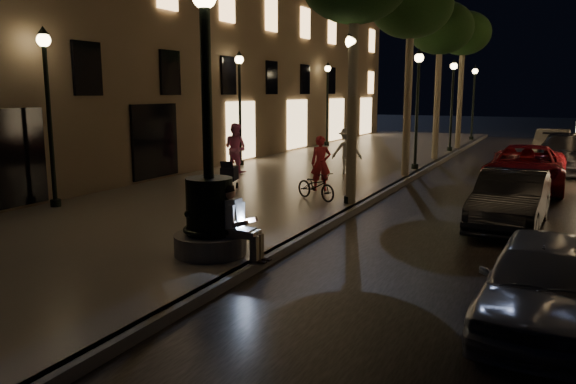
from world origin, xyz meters
The scene contains 27 objects.
ground centered at (0.00, 15.00, 0.00)m, with size 120.00×120.00×0.00m, color black.
cobble_lane centered at (3.00, 15.00, 0.01)m, with size 6.00×45.00×0.02m, color black.
promenade centered at (-4.00, 15.00, 0.10)m, with size 8.00×45.00×0.20m, color slate.
curb_strip centered at (0.00, 15.00, 0.10)m, with size 0.25×45.00×0.20m, color #59595B.
building_left centered at (-12.00, 18.00, 7.50)m, with size 8.00×36.00×15.00m, color brown.
fountain_lamppost centered at (-1.00, 2.00, 1.21)m, with size 1.40×1.40×5.21m.
seated_man_laptop centered at (-0.39, 2.00, 0.93)m, with size 1.02×0.35×1.39m.
tree_second centered at (-0.20, 14.00, 6.33)m, with size 3.00×3.00×7.40m.
tree_third centered at (-0.30, 20.00, 6.14)m, with size 3.00×3.00×7.20m.
tree_far centered at (-0.22, 26.00, 6.43)m, with size 3.00×3.00×7.50m.
lamp_curb_a centered at (-0.30, 8.00, 3.24)m, with size 0.36×0.36×4.81m.
lamp_curb_b centered at (-0.30, 16.00, 3.24)m, with size 0.36×0.36×4.81m.
lamp_curb_c centered at (-0.30, 24.00, 3.24)m, with size 0.36×0.36×4.81m.
lamp_curb_d centered at (-0.30, 32.00, 3.24)m, with size 0.36×0.36×4.81m.
lamp_left_a centered at (-7.40, 4.00, 3.24)m, with size 0.36×0.36×4.81m.
lamp_left_b centered at (-7.40, 14.00, 3.24)m, with size 0.36×0.36×4.81m.
lamp_left_c centered at (-7.40, 24.00, 3.24)m, with size 0.36×0.36×4.81m.
stroller centered at (-4.49, 8.37, 0.73)m, with size 0.65×1.05×1.06m.
car_front centered at (4.89, 1.53, 0.67)m, with size 1.57×3.90×1.33m, color #9A9DA1.
car_second centered at (4.00, 7.66, 0.70)m, with size 1.49×4.27×1.41m, color black.
car_third centered at (4.00, 13.87, 0.75)m, with size 2.49×5.40×1.50m, color maroon.
car_rear centered at (5.20, 19.25, 0.77)m, with size 2.16×5.30×1.54m, color #302F34.
car_fifth centered at (4.64, 24.50, 0.72)m, with size 1.53×4.39×1.45m, color #B0AFAA.
pedestrian_red centered at (-1.83, 9.59, 1.07)m, with size 0.63×0.42×1.74m, color red.
pedestrian_pink centered at (-6.34, 11.83, 1.16)m, with size 0.94×0.73×1.93m, color pink.
pedestrian_white centered at (-2.34, 13.43, 1.09)m, with size 1.14×0.66×1.77m, color silver.
bicycle centered at (-1.33, 8.04, 0.61)m, with size 0.54×1.55×0.82m, color black.
Camera 1 is at (4.95, -6.84, 3.31)m, focal length 35.00 mm.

